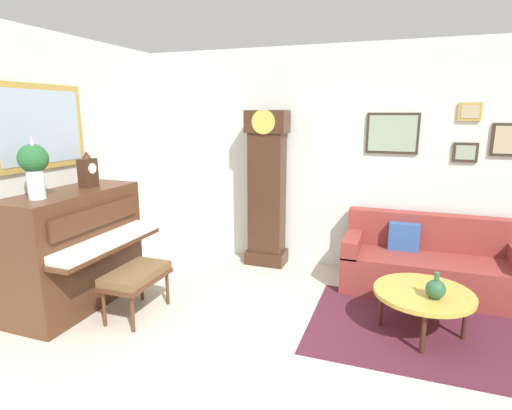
{
  "coord_description": "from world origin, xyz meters",
  "views": [
    {
      "loc": [
        0.88,
        -2.83,
        1.99
      ],
      "look_at": [
        -0.47,
        0.95,
        1.08
      ],
      "focal_mm": 28.66,
      "sensor_mm": 36.0,
      "label": 1
    }
  ],
  "objects_px": {
    "grandfather_clock": "(267,193)",
    "flower_vase": "(34,165)",
    "mantel_clock": "(88,171)",
    "couch": "(430,264)",
    "piano_bench": "(136,277)",
    "piano": "(77,248)",
    "coffee_table": "(424,294)",
    "green_jug": "(436,289)"
  },
  "relations": [
    {
      "from": "grandfather_clock",
      "to": "couch",
      "type": "bearing_deg",
      "value": -5.45
    },
    {
      "from": "couch",
      "to": "grandfather_clock",
      "type": "bearing_deg",
      "value": 174.55
    },
    {
      "from": "flower_vase",
      "to": "mantel_clock",
      "type": "bearing_deg",
      "value": 89.96
    },
    {
      "from": "grandfather_clock",
      "to": "flower_vase",
      "type": "relative_size",
      "value": 3.5
    },
    {
      "from": "piano_bench",
      "to": "mantel_clock",
      "type": "xyz_separation_m",
      "value": [
        -0.72,
        0.27,
        0.98
      ]
    },
    {
      "from": "couch",
      "to": "green_jug",
      "type": "distance_m",
      "value": 1.17
    },
    {
      "from": "piano",
      "to": "flower_vase",
      "type": "relative_size",
      "value": 2.48
    },
    {
      "from": "grandfather_clock",
      "to": "green_jug",
      "type": "xyz_separation_m",
      "value": [
        1.99,
        -1.35,
        -0.47
      ]
    },
    {
      "from": "piano",
      "to": "mantel_clock",
      "type": "height_order",
      "value": "mantel_clock"
    },
    {
      "from": "couch",
      "to": "mantel_clock",
      "type": "xyz_separation_m",
      "value": [
        -3.49,
        -1.36,
        1.08
      ]
    },
    {
      "from": "grandfather_clock",
      "to": "coffee_table",
      "type": "xyz_separation_m",
      "value": [
        1.91,
        -1.23,
        -0.59
      ]
    },
    {
      "from": "grandfather_clock",
      "to": "coffee_table",
      "type": "distance_m",
      "value": 2.34
    },
    {
      "from": "green_jug",
      "to": "mantel_clock",
      "type": "bearing_deg",
      "value": -176.7
    },
    {
      "from": "piano",
      "to": "flower_vase",
      "type": "bearing_deg",
      "value": -89.73
    },
    {
      "from": "couch",
      "to": "mantel_clock",
      "type": "distance_m",
      "value": 3.9
    },
    {
      "from": "mantel_clock",
      "to": "flower_vase",
      "type": "relative_size",
      "value": 0.66
    },
    {
      "from": "coffee_table",
      "to": "mantel_clock",
      "type": "xyz_separation_m",
      "value": [
        -3.39,
        -0.32,
        1.01
      ]
    },
    {
      "from": "coffee_table",
      "to": "flower_vase",
      "type": "relative_size",
      "value": 1.52
    },
    {
      "from": "coffee_table",
      "to": "green_jug",
      "type": "distance_m",
      "value": 0.19
    },
    {
      "from": "flower_vase",
      "to": "coffee_table",
      "type": "bearing_deg",
      "value": 16.18
    },
    {
      "from": "piano_bench",
      "to": "coffee_table",
      "type": "xyz_separation_m",
      "value": [
        2.67,
        0.59,
        -0.03
      ]
    },
    {
      "from": "piano",
      "to": "grandfather_clock",
      "type": "distance_m",
      "value": 2.36
    },
    {
      "from": "piano_bench",
      "to": "flower_vase",
      "type": "xyz_separation_m",
      "value": [
        -0.72,
        -0.39,
        1.13
      ]
    },
    {
      "from": "grandfather_clock",
      "to": "couch",
      "type": "xyz_separation_m",
      "value": [
        2.01,
        -0.19,
        -0.65
      ]
    },
    {
      "from": "grandfather_clock",
      "to": "coffee_table",
      "type": "relative_size",
      "value": 2.31
    },
    {
      "from": "flower_vase",
      "to": "green_jug",
      "type": "distance_m",
      "value": 3.72
    },
    {
      "from": "flower_vase",
      "to": "green_jug",
      "type": "xyz_separation_m",
      "value": [
        3.47,
        0.86,
        -1.04
      ]
    },
    {
      "from": "couch",
      "to": "green_jug",
      "type": "height_order",
      "value": "couch"
    },
    {
      "from": "mantel_clock",
      "to": "couch",
      "type": "bearing_deg",
      "value": 21.24
    },
    {
      "from": "piano",
      "to": "flower_vase",
      "type": "height_order",
      "value": "flower_vase"
    },
    {
      "from": "couch",
      "to": "mantel_clock",
      "type": "relative_size",
      "value": 5.0
    },
    {
      "from": "grandfather_clock",
      "to": "couch",
      "type": "distance_m",
      "value": 2.12
    },
    {
      "from": "grandfather_clock",
      "to": "green_jug",
      "type": "bearing_deg",
      "value": -34.14
    },
    {
      "from": "green_jug",
      "to": "coffee_table",
      "type": "bearing_deg",
      "value": 124.15
    },
    {
      "from": "coffee_table",
      "to": "flower_vase",
      "type": "height_order",
      "value": "flower_vase"
    },
    {
      "from": "piano",
      "to": "green_jug",
      "type": "height_order",
      "value": "piano"
    },
    {
      "from": "couch",
      "to": "coffee_table",
      "type": "xyz_separation_m",
      "value": [
        -0.11,
        -1.03,
        0.07
      ]
    },
    {
      "from": "grandfather_clock",
      "to": "green_jug",
      "type": "distance_m",
      "value": 2.45
    },
    {
      "from": "green_jug",
      "to": "piano",
      "type": "bearing_deg",
      "value": -172.46
    },
    {
      "from": "piano",
      "to": "couch",
      "type": "bearing_deg",
      "value": 24.82
    },
    {
      "from": "mantel_clock",
      "to": "green_jug",
      "type": "bearing_deg",
      "value": 3.3
    },
    {
      "from": "piano_bench",
      "to": "grandfather_clock",
      "type": "xyz_separation_m",
      "value": [
        0.76,
        1.82,
        0.56
      ]
    }
  ]
}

